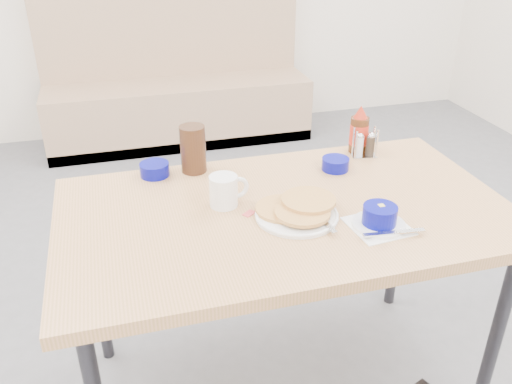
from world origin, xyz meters
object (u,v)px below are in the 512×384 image
object	(u,v)px
pancake_plate	(297,211)
creamer_bowl	(155,170)
amber_tumbler	(193,149)
condiment_caddy	(365,147)
grits_setting	(380,218)
syrup_bottle	(359,132)
butter_bowl	(335,164)
booth_bench	(177,92)
dining_table	(285,225)
coffee_mug	(225,190)

from	to	relation	value
pancake_plate	creamer_bowl	xyz separation A→B (m)	(-0.38, 0.40, 0.00)
amber_tumbler	condiment_caddy	distance (m)	0.64
grits_setting	syrup_bottle	world-z (taller)	syrup_bottle
butter_bowl	amber_tumbler	xyz separation A→B (m)	(-0.48, 0.12, 0.06)
butter_bowl	creamer_bowl	bearing A→B (deg)	168.67
booth_bench	butter_bowl	distance (m)	2.37
dining_table	condiment_caddy	size ratio (longest dim) A/B	12.64
grits_setting	condiment_caddy	xyz separation A→B (m)	(0.18, 0.47, 0.01)
pancake_plate	butter_bowl	xyz separation A→B (m)	(0.24, 0.27, 0.00)
coffee_mug	booth_bench	bearing A→B (deg)	85.88
grits_setting	syrup_bottle	bearing A→B (deg)	71.57
booth_bench	coffee_mug	bearing A→B (deg)	-94.12
pancake_plate	coffee_mug	bearing A→B (deg)	146.98
booth_bench	creamer_bowl	size ratio (longest dim) A/B	18.70
booth_bench	amber_tumbler	size ratio (longest dim) A/B	11.34
booth_bench	syrup_bottle	distance (m)	2.28
grits_setting	butter_bowl	bearing A→B (deg)	85.88
coffee_mug	grits_setting	distance (m)	0.48
creamer_bowl	syrup_bottle	distance (m)	0.77
coffee_mug	syrup_bottle	distance (m)	0.64
booth_bench	creamer_bowl	xyz separation A→B (m)	(-0.37, -2.19, 0.43)
pancake_plate	grits_setting	xyz separation A→B (m)	(0.21, -0.12, 0.01)
grits_setting	butter_bowl	size ratio (longest dim) A/B	2.06
grits_setting	pancake_plate	bearing A→B (deg)	149.88
dining_table	condiment_caddy	world-z (taller)	condiment_caddy
dining_table	syrup_bottle	size ratio (longest dim) A/B	7.66
booth_bench	creamer_bowl	bearing A→B (deg)	-99.50
creamer_bowl	syrup_bottle	size ratio (longest dim) A/B	0.56
booth_bench	grits_setting	world-z (taller)	booth_bench
amber_tumbler	pancake_plate	bearing A→B (deg)	-58.04
booth_bench	syrup_bottle	size ratio (longest dim) A/B	10.39
butter_bowl	booth_bench	bearing A→B (deg)	96.30
condiment_caddy	creamer_bowl	bearing A→B (deg)	-173.21
coffee_mug	creamer_bowl	bearing A→B (deg)	125.24
syrup_bottle	amber_tumbler	bearing A→B (deg)	180.00
coffee_mug	syrup_bottle	size ratio (longest dim) A/B	0.71
dining_table	creamer_bowl	distance (m)	0.51
dining_table	butter_bowl	size ratio (longest dim) A/B	14.55
dining_table	coffee_mug	size ratio (longest dim) A/B	10.79
grits_setting	creamer_bowl	bearing A→B (deg)	138.98
dining_table	creamer_bowl	world-z (taller)	creamer_bowl
grits_setting	creamer_bowl	xyz separation A→B (m)	(-0.59, 0.52, -0.01)
dining_table	pancake_plate	xyz separation A→B (m)	(0.02, -0.06, 0.08)
grits_setting	condiment_caddy	distance (m)	0.50
grits_setting	butter_bowl	distance (m)	0.39
booth_bench	coffee_mug	size ratio (longest dim) A/B	14.65
pancake_plate	amber_tumbler	size ratio (longest dim) A/B	1.57
pancake_plate	condiment_caddy	distance (m)	0.52
creamer_bowl	amber_tumbler	distance (m)	0.15
creamer_bowl	amber_tumbler	xyz separation A→B (m)	(0.14, 0.00, 0.06)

